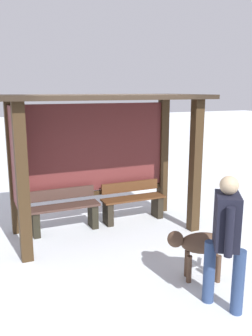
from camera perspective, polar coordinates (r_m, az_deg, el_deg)
ground_plane at (r=6.55m, az=-3.25°, el=-10.07°), size 60.00×60.00×0.00m
bus_shelter at (r=6.26m, az=-5.03°, el=5.21°), size 3.46×1.66×2.43m
bench_left_inside at (r=6.51m, az=-9.89°, el=-6.92°), size 1.26×0.35×0.77m
bench_center_inside at (r=6.93m, az=1.11°, el=-5.61°), size 1.26×0.35×0.75m
person_walking at (r=4.20m, az=15.83°, el=-10.10°), size 0.45×0.56×1.59m
dog at (r=4.90m, az=11.72°, el=-12.08°), size 0.89×0.49×0.69m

